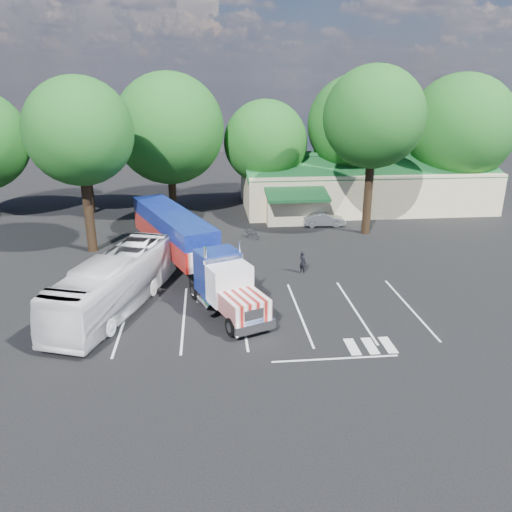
{
  "coord_description": "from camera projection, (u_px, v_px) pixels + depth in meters",
  "views": [
    {
      "loc": [
        -1.67,
        -30.85,
        12.33
      ],
      "look_at": [
        1.17,
        -1.98,
        2.0
      ],
      "focal_mm": 35.0,
      "sensor_mm": 36.0,
      "label": 1
    }
  ],
  "objects": [
    {
      "name": "tree_row_c",
      "position": [
        169.0,
        129.0,
        45.24
      ],
      "size": [
        10.0,
        10.0,
        13.05
      ],
      "color": "black",
      "rests_on": "ground"
    },
    {
      "name": "tree_near_left",
      "position": [
        79.0,
        132.0,
        34.91
      ],
      "size": [
        7.6,
        7.6,
        12.65
      ],
      "color": "black",
      "rests_on": "ground"
    },
    {
      "name": "tree_row_b",
      "position": [
        84.0,
        138.0,
        46.31
      ],
      "size": [
        8.4,
        8.4,
        11.35
      ],
      "color": "black",
      "rests_on": "ground"
    },
    {
      "name": "tour_bus",
      "position": [
        115.0,
        283.0,
        27.78
      ],
      "size": [
        6.11,
        11.54,
        3.14
      ],
      "primitive_type": "imported",
      "rotation": [
        0.0,
        0.0,
        -0.33
      ],
      "color": "silver",
      "rests_on": "ground"
    },
    {
      "name": "silver_sedan",
      "position": [
        324.0,
        219.0,
        44.02
      ],
      "size": [
        3.74,
        1.43,
        1.22
      ],
      "primitive_type": "imported",
      "rotation": [
        0.0,
        0.0,
        1.53
      ],
      "color": "#A0A4A7",
      "rests_on": "ground"
    },
    {
      "name": "semi_truck",
      "position": [
        185.0,
        242.0,
        32.77
      ],
      "size": [
        9.01,
        17.98,
        3.87
      ],
      "rotation": [
        0.0,
        0.0,
        0.38
      ],
      "color": "black",
      "rests_on": "ground"
    },
    {
      "name": "bicycle",
      "position": [
        252.0,
        232.0,
        40.72
      ],
      "size": [
        1.58,
        1.9,
        0.97
      ],
      "primitive_type": "imported",
      "rotation": [
        0.0,
        0.0,
        0.6
      ],
      "color": "black",
      "rests_on": "ground"
    },
    {
      "name": "event_hall",
      "position": [
        360.0,
        185.0,
        50.43
      ],
      "size": [
        24.2,
        14.12,
        5.55
      ],
      "color": "beige",
      "rests_on": "ground"
    },
    {
      "name": "ground",
      "position": [
        236.0,
        275.0,
        33.21
      ],
      "size": [
        120.0,
        120.0,
        0.0
      ],
      "primitive_type": "plane",
      "color": "black",
      "rests_on": "ground"
    },
    {
      "name": "woman",
      "position": [
        303.0,
        262.0,
        33.37
      ],
      "size": [
        0.61,
        0.66,
        1.52
      ],
      "primitive_type": "imported",
      "rotation": [
        0.0,
        0.0,
        2.16
      ],
      "color": "black",
      "rests_on": "ground"
    },
    {
      "name": "tree_row_f",
      "position": [
        460.0,
        128.0,
        48.47
      ],
      "size": [
        10.4,
        10.4,
        13.0
      ],
      "color": "black",
      "rests_on": "ground"
    },
    {
      "name": "tree_row_e",
      "position": [
        357.0,
        125.0,
        48.58
      ],
      "size": [
        9.6,
        9.6,
        12.9
      ],
      "color": "black",
      "rests_on": "ground"
    },
    {
      "name": "tree_near_right",
      "position": [
        374.0,
        118.0,
        39.07
      ],
      "size": [
        8.0,
        8.0,
        13.5
      ],
      "color": "black",
      "rests_on": "ground"
    },
    {
      "name": "tree_row_d",
      "position": [
        266.0,
        142.0,
        47.78
      ],
      "size": [
        8.0,
        8.0,
        10.6
      ],
      "color": "black",
      "rests_on": "ground"
    }
  ]
}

